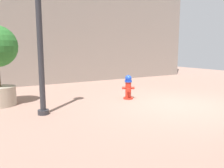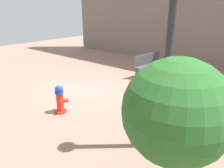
# 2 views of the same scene
# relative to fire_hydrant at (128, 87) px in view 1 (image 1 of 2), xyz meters

# --- Properties ---
(ground_plane) EXTENTS (23.40, 23.40, 0.00)m
(ground_plane) POSITION_rel_fire_hydrant_xyz_m (-1.50, -0.77, -0.40)
(ground_plane) COLOR #9E7A6B
(fire_hydrant) EXTENTS (0.39, 0.40, 0.80)m
(fire_hydrant) POSITION_rel_fire_hydrant_xyz_m (0.00, 0.00, 0.00)
(fire_hydrant) COLOR red
(fire_hydrant) RESTS_ON ground_plane
(street_lamp) EXTENTS (0.36, 0.36, 4.21)m
(street_lamp) POSITION_rel_fire_hydrant_xyz_m (-0.39, 2.90, 2.19)
(street_lamp) COLOR #2D2D33
(street_lamp) RESTS_ON ground_plane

